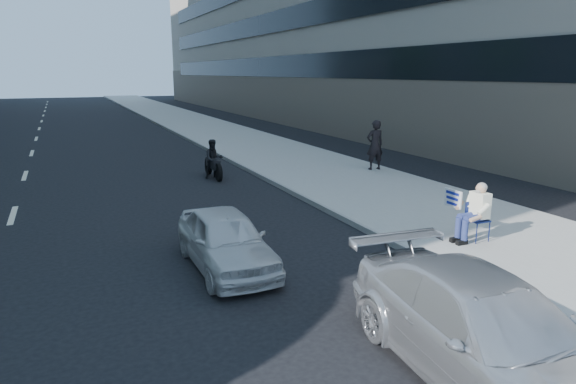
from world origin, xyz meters
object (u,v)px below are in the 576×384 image
pedestrian_woman (375,145)px  motorcycle (214,161)px  parked_sedan (486,332)px  seated_protester (474,209)px  white_sedan_near (226,240)px

pedestrian_woman → motorcycle: size_ratio=0.92×
parked_sedan → motorcycle: (0.39, 13.69, -0.03)m
seated_protester → parked_sedan: (-3.53, -3.98, -0.21)m
pedestrian_woman → motorcycle: bearing=-11.4°
pedestrian_woman → parked_sedan: 13.65m
pedestrian_woman → motorcycle: pedestrian_woman is taller
seated_protester → pedestrian_woman: pedestrian_woman is taller
seated_protester → motorcycle: (-3.14, 9.71, -0.24)m
seated_protester → motorcycle: size_ratio=0.64×
motorcycle → seated_protester: bearing=-71.0°
seated_protester → white_sedan_near: bearing=169.3°
seated_protester → pedestrian_woman: (2.74, 8.13, 0.22)m
pedestrian_woman → parked_sedan: (-6.27, -12.11, -0.43)m
seated_protester → motorcycle: 10.21m
motorcycle → parked_sedan: bearing=-90.5°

